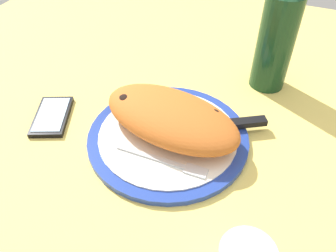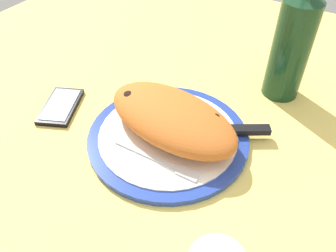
% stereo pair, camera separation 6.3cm
% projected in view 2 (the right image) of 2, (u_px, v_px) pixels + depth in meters
% --- Properties ---
extents(ground_plane, '(1.50, 1.50, 0.03)m').
position_uv_depth(ground_plane, '(168.00, 145.00, 0.66)').
color(ground_plane, '#EACC60').
extents(plate, '(0.31, 0.31, 0.02)m').
position_uv_depth(plate, '(168.00, 137.00, 0.65)').
color(plate, '#233D99').
rests_on(plate, ground_plane).
extents(calzone, '(0.30, 0.20, 0.06)m').
position_uv_depth(calzone, '(170.00, 117.00, 0.63)').
color(calzone, '#C16023').
rests_on(calzone, plate).
extents(fork, '(0.17, 0.02, 0.00)m').
position_uv_depth(fork, '(163.00, 162.00, 0.59)').
color(fork, silver).
rests_on(fork, plate).
extents(knife, '(0.20, 0.13, 0.01)m').
position_uv_depth(knife, '(230.00, 130.00, 0.64)').
color(knife, silver).
rests_on(knife, plate).
extents(smartphone, '(0.11, 0.14, 0.01)m').
position_uv_depth(smartphone, '(61.00, 106.00, 0.72)').
color(smartphone, black).
rests_on(smartphone, ground_plane).
extents(wine_bottle, '(0.08, 0.08, 0.31)m').
position_uv_depth(wine_bottle, '(292.00, 44.00, 0.68)').
color(wine_bottle, '#14381E').
rests_on(wine_bottle, ground_plane).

